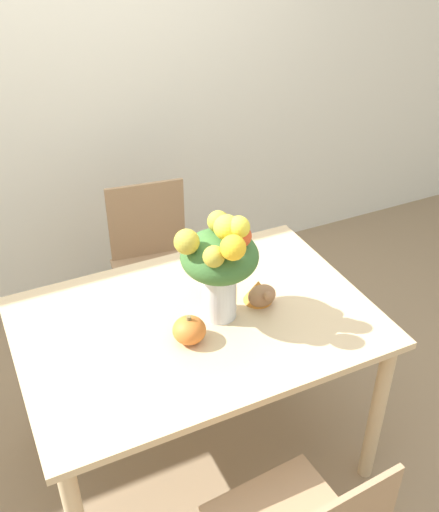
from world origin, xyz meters
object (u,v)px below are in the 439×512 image
flower_vase (220,262)px  pumpkin (189,330)px  dining_chair_near_window (155,267)px  turkey_figurine (260,293)px

flower_vase → pumpkin: 0.27m
dining_chair_near_window → flower_vase: bearing=-84.3°
pumpkin → dining_chair_near_window: 1.01m
pumpkin → dining_chair_near_window: (0.19, 0.92, -0.36)m
turkey_figurine → dining_chair_near_window: 0.92m
dining_chair_near_window → pumpkin: bearing=-93.9°
flower_vase → pumpkin: size_ratio=3.71×
turkey_figurine → dining_chair_near_window: bearing=100.1°
turkey_figurine → pumpkin: bearing=-165.4°
flower_vase → turkey_figurine: 0.27m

